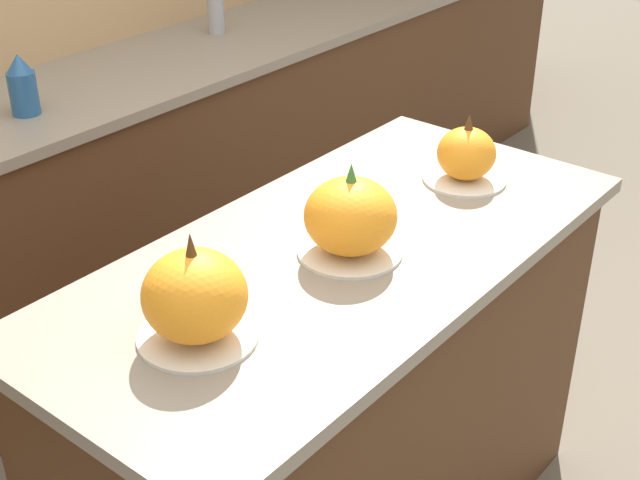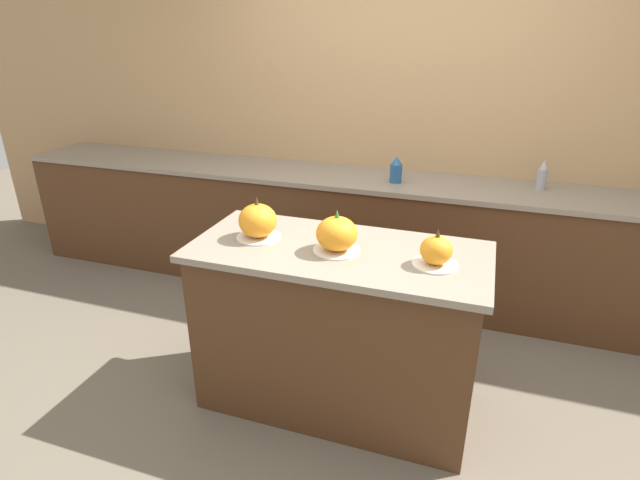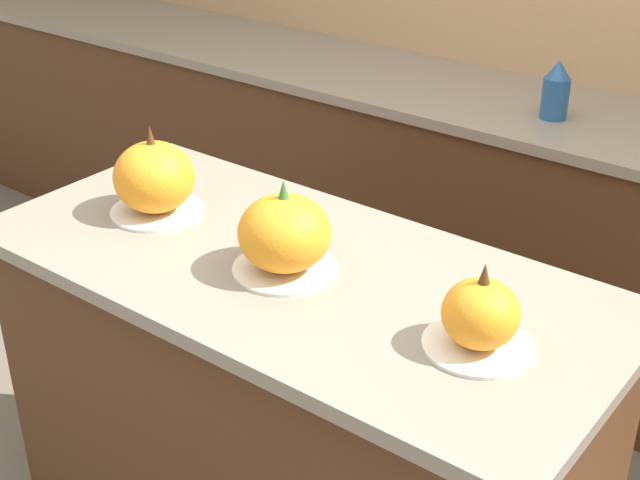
# 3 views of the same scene
# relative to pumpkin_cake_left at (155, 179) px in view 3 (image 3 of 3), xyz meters

# --- Properties ---
(kitchen_island) EXTENTS (1.46, 0.68, 0.92)m
(kitchen_island) POSITION_rel_pumpkin_cake_left_xyz_m (0.43, -0.00, -0.55)
(kitchen_island) COLOR #4C2D19
(kitchen_island) RESTS_ON ground_plane
(back_counter) EXTENTS (6.00, 0.60, 0.92)m
(back_counter) POSITION_rel_pumpkin_cake_left_xyz_m (0.43, 1.27, -0.55)
(back_counter) COLOR #4C2D19
(back_counter) RESTS_ON ground_plane
(pumpkin_cake_left) EXTENTS (0.23, 0.23, 0.22)m
(pumpkin_cake_left) POSITION_rel_pumpkin_cake_left_xyz_m (0.00, 0.00, 0.00)
(pumpkin_cake_left) COLOR silver
(pumpkin_cake_left) RESTS_ON kitchen_island
(pumpkin_cake_center) EXTENTS (0.23, 0.23, 0.21)m
(pumpkin_cake_center) POSITION_rel_pumpkin_cake_left_xyz_m (0.42, -0.03, -0.00)
(pumpkin_cake_center) COLOR silver
(pumpkin_cake_center) RESTS_ON kitchen_island
(pumpkin_cake_right) EXTENTS (0.21, 0.21, 0.18)m
(pumpkin_cake_right) POSITION_rel_pumpkin_cake_left_xyz_m (0.89, -0.04, -0.02)
(pumpkin_cake_right) COLOR silver
(pumpkin_cake_right) RESTS_ON kitchen_island
(bottle_tall) EXTENTS (0.08, 0.08, 0.18)m
(bottle_tall) POSITION_rel_pumpkin_cake_left_xyz_m (0.48, 1.21, -0.00)
(bottle_tall) COLOR #235184
(bottle_tall) RESTS_ON back_counter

